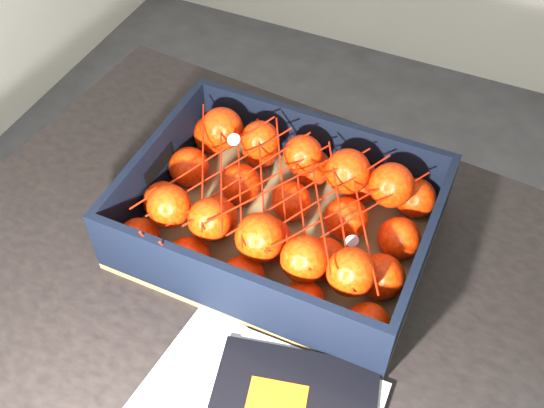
% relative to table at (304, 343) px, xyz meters
% --- Properties ---
extents(table, '(1.26, 0.90, 0.75)m').
position_rel_table_xyz_m(table, '(0.00, 0.00, 0.00)').
color(table, black).
rests_on(table, ground).
extents(produce_crate, '(0.45, 0.33, 0.12)m').
position_rel_table_xyz_m(produce_crate, '(-0.09, 0.10, 0.13)').
color(produce_crate, olive).
rests_on(produce_crate, table).
extents(clementine_heap, '(0.43, 0.32, 0.12)m').
position_rel_table_xyz_m(clementine_heap, '(-0.09, 0.11, 0.16)').
color(clementine_heap, red).
rests_on(clementine_heap, produce_crate).
extents(mesh_net, '(0.37, 0.30, 0.09)m').
position_rel_table_xyz_m(mesh_net, '(-0.09, 0.10, 0.21)').
color(mesh_net, '#BD1707').
rests_on(mesh_net, clementine_heap).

